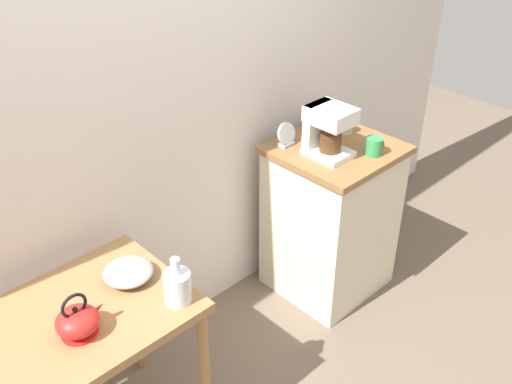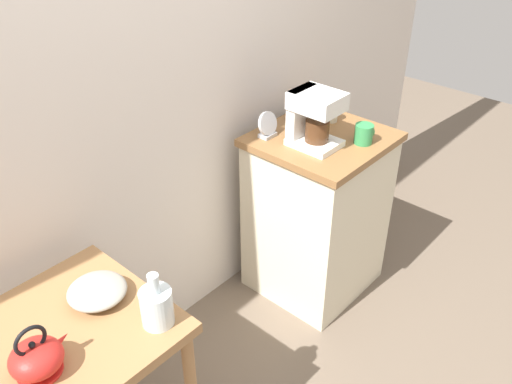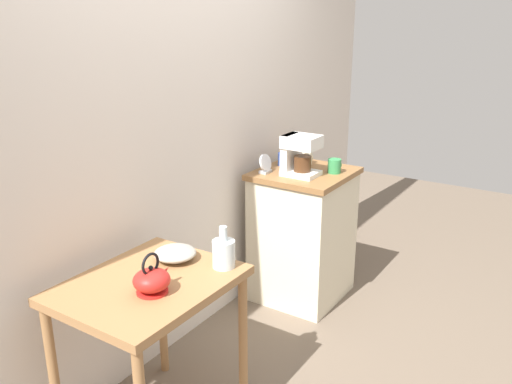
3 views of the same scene
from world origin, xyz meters
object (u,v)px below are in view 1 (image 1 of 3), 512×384
(table_clock, at_px, (286,136))
(glass_carafe_vase, at_px, (177,286))
(coffee_maker, at_px, (326,128))
(mug_small_cream, at_px, (347,125))
(teakettle, at_px, (78,321))
(bowl_stoneware, at_px, (128,272))
(mug_tall_green, at_px, (374,146))
(mug_blue, at_px, (317,125))

(table_clock, bearing_deg, glass_carafe_vase, -157.65)
(coffee_maker, height_order, mug_small_cream, coffee_maker)
(teakettle, xyz_separation_m, coffee_maker, (1.47, 0.12, 0.21))
(bowl_stoneware, height_order, mug_tall_green, mug_tall_green)
(mug_tall_green, height_order, mug_small_cream, mug_tall_green)
(glass_carafe_vase, bearing_deg, coffee_maker, 11.59)
(glass_carafe_vase, height_order, mug_small_cream, mug_small_cream)
(mug_small_cream, distance_m, mug_blue, 0.16)
(mug_tall_green, height_order, mug_blue, mug_tall_green)
(mug_small_cream, relative_size, table_clock, 0.68)
(glass_carafe_vase, bearing_deg, mug_small_cream, 12.42)
(bowl_stoneware, height_order, mug_blue, mug_blue)
(coffee_maker, distance_m, mug_tall_green, 0.26)
(glass_carafe_vase, bearing_deg, teakettle, 163.13)
(mug_small_cream, bearing_deg, mug_blue, 134.28)
(mug_blue, xyz_separation_m, table_clock, (-0.23, 0.01, 0.01))
(teakettle, relative_size, coffee_maker, 0.74)
(bowl_stoneware, bearing_deg, mug_tall_green, -7.70)
(mug_small_cream, distance_m, table_clock, 0.37)
(mug_small_cream, height_order, table_clock, table_clock)
(teakettle, height_order, mug_tall_green, mug_tall_green)
(glass_carafe_vase, relative_size, mug_small_cream, 2.33)
(glass_carafe_vase, relative_size, table_clock, 1.59)
(mug_small_cream, bearing_deg, mug_tall_green, -110.84)
(glass_carafe_vase, distance_m, coffee_maker, 1.15)
(bowl_stoneware, height_order, teakettle, teakettle)
(coffee_maker, xyz_separation_m, table_clock, (-0.08, 0.20, -0.09))
(teakettle, height_order, glass_carafe_vase, glass_carafe_vase)
(teakettle, xyz_separation_m, glass_carafe_vase, (0.35, -0.11, 0.01))
(bowl_stoneware, bearing_deg, coffee_maker, -0.40)
(glass_carafe_vase, distance_m, mug_small_cream, 1.42)
(mug_tall_green, xyz_separation_m, table_clock, (-0.25, 0.37, 0.01))
(teakettle, bearing_deg, mug_small_cream, 6.46)
(mug_small_cream, xyz_separation_m, mug_blue, (-0.11, 0.12, 0.00))
(bowl_stoneware, distance_m, glass_carafe_vase, 0.25)
(mug_tall_green, height_order, table_clock, table_clock)
(glass_carafe_vase, distance_m, mug_tall_green, 1.29)
(table_clock, bearing_deg, mug_small_cream, -19.59)
(teakettle, relative_size, mug_small_cream, 2.24)
(glass_carafe_vase, bearing_deg, mug_blue, 18.28)
(coffee_maker, xyz_separation_m, mug_blue, (0.16, 0.19, -0.10))
(coffee_maker, bearing_deg, glass_carafe_vase, -168.41)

